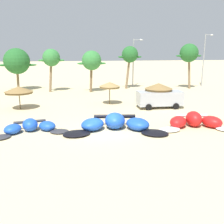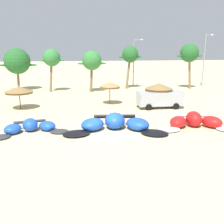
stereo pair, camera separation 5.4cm
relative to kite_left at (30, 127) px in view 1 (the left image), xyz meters
name	(u,v)px [view 1 (the left image)]	position (x,y,z in m)	size (l,w,h in m)	color
ground_plane	(101,131)	(5.50, -0.68, -0.38)	(260.00, 260.00, 0.00)	beige
kite_left	(30,127)	(0.00, 0.00, 0.00)	(5.93, 3.18, 1.00)	#333338
kite_left_of_center	(115,124)	(6.63, -0.59, 0.11)	(8.36, 4.43, 1.28)	black
kite_center	(195,122)	(13.26, -1.06, 0.10)	(6.61, 3.57, 1.27)	white
beach_umbrella_middle	(19,90)	(-2.22, 8.35, 1.70)	(2.98, 2.98, 2.47)	brown
beach_umbrella_near_palms	(110,85)	(7.77, 9.12, 1.90)	(2.47, 2.47, 2.63)	brown
beach_umbrella_outermost	(159,87)	(12.93, 6.87, 1.89)	(3.10, 3.10, 2.67)	brown
parked_van	(159,98)	(12.80, 6.36, 0.71)	(4.96, 2.34, 1.84)	#B2B7BC
palm_left	(17,61)	(-4.73, 21.96, 4.14)	(5.98, 3.99, 6.55)	brown
palm_left_of_gap	(51,58)	(0.65, 19.69, 4.64)	(3.89, 2.59, 6.43)	#7F6647
palm_center_left	(92,61)	(6.57, 18.35, 4.28)	(4.35, 2.90, 6.19)	brown
palm_center_right	(130,55)	(13.05, 20.99, 5.05)	(3.97, 2.65, 6.87)	#7F6647
palm_right_of_gap	(189,54)	(22.37, 19.10, 5.30)	(4.43, 2.96, 7.26)	#7F6647
lamppost_west_center	(134,60)	(14.24, 22.76, 4.17)	(1.69, 0.24, 8.07)	gray
lamppost_east_center	(204,58)	(26.45, 21.43, 4.56)	(1.47, 0.24, 8.89)	gray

